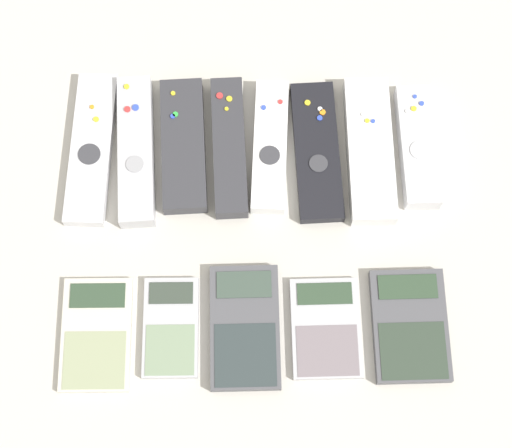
{
  "coord_description": "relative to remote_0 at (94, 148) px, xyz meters",
  "views": [
    {
      "loc": [
        -0.0,
        -0.31,
        1.02
      ],
      "look_at": [
        0.0,
        0.03,
        0.01
      ],
      "focal_mm": 60.0,
      "sensor_mm": 36.0,
      "label": 1
    }
  ],
  "objects": [
    {
      "name": "remote_5",
      "position": [
        0.29,
        -0.01,
        -0.0
      ],
      "size": [
        0.06,
        0.19,
        0.02
      ],
      "rotation": [
        0.0,
        0.0,
        0.05
      ],
      "color": "black",
      "rests_on": "ground_plane"
    },
    {
      "name": "remote_1",
      "position": [
        0.06,
        -0.01,
        0.0
      ],
      "size": [
        0.05,
        0.2,
        0.03
      ],
      "rotation": [
        0.0,
        0.0,
        0.05
      ],
      "color": "#B7B7BC",
      "rests_on": "ground_plane"
    },
    {
      "name": "calculator_4",
      "position": [
        0.4,
        -0.23,
        -0.0
      ],
      "size": [
        0.09,
        0.14,
        0.02
      ],
      "rotation": [
        0.0,
        0.0,
        0.02
      ],
      "color": "#4C4C51",
      "rests_on": "ground_plane"
    },
    {
      "name": "remote_7",
      "position": [
        0.42,
        -0.0,
        0.0
      ],
      "size": [
        0.05,
        0.16,
        0.03
      ],
      "rotation": [
        0.0,
        0.0,
        0.03
      ],
      "color": "silver",
      "rests_on": "ground_plane"
    },
    {
      "name": "calculator_3",
      "position": [
        0.29,
        -0.24,
        -0.0
      ],
      "size": [
        0.09,
        0.12,
        0.01
      ],
      "rotation": [
        0.0,
        0.0,
        0.02
      ],
      "color": "#B2B2B7",
      "rests_on": "ground_plane"
    },
    {
      "name": "remote_3",
      "position": [
        0.18,
        -0.0,
        0.0
      ],
      "size": [
        0.05,
        0.19,
        0.03
      ],
      "rotation": [
        0.0,
        0.0,
        0.04
      ],
      "color": "#333338",
      "rests_on": "ground_plane"
    },
    {
      "name": "remote_2",
      "position": [
        0.12,
        0.0,
        0.0
      ],
      "size": [
        0.06,
        0.18,
        0.02
      ],
      "rotation": [
        0.0,
        0.0,
        0.05
      ],
      "color": "#333338",
      "rests_on": "ground_plane"
    },
    {
      "name": "remote_6",
      "position": [
        0.36,
        -0.01,
        0.0
      ],
      "size": [
        0.06,
        0.2,
        0.03
      ],
      "rotation": [
        0.0,
        0.0,
        0.01
      ],
      "color": "white",
      "rests_on": "ground_plane"
    },
    {
      "name": "ground_plane",
      "position": [
        0.21,
        -0.13,
        -0.01
      ],
      "size": [
        3.0,
        3.0,
        0.0
      ],
      "primitive_type": "plane",
      "color": "beige"
    },
    {
      "name": "remote_4",
      "position": [
        0.23,
        0.0,
        0.0
      ],
      "size": [
        0.05,
        0.18,
        0.02
      ],
      "rotation": [
        0.0,
        0.0,
        -0.05
      ],
      "color": "white",
      "rests_on": "ground_plane"
    },
    {
      "name": "calculator_1",
      "position": [
        0.11,
        -0.23,
        -0.0
      ],
      "size": [
        0.07,
        0.12,
        0.01
      ],
      "rotation": [
        0.0,
        0.0,
        0.0
      ],
      "color": "#B2B2B7",
      "rests_on": "ground_plane"
    },
    {
      "name": "calculator_0",
      "position": [
        0.02,
        -0.24,
        -0.0
      ],
      "size": [
        0.08,
        0.14,
        0.01
      ],
      "rotation": [
        0.0,
        0.0,
        -0.0
      ],
      "color": "beige",
      "rests_on": "ground_plane"
    },
    {
      "name": "remote_0",
      "position": [
        0.0,
        0.0,
        0.0
      ],
      "size": [
        0.06,
        0.21,
        0.02
      ],
      "rotation": [
        0.0,
        0.0,
        -0.05
      ],
      "color": "silver",
      "rests_on": "ground_plane"
    },
    {
      "name": "calculator_2",
      "position": [
        0.2,
        -0.24,
        -0.0
      ],
      "size": [
        0.09,
        0.15,
        0.02
      ],
      "rotation": [
        0.0,
        0.0,
        0.01
      ],
      "color": "#4C4C51",
      "rests_on": "ground_plane"
    }
  ]
}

